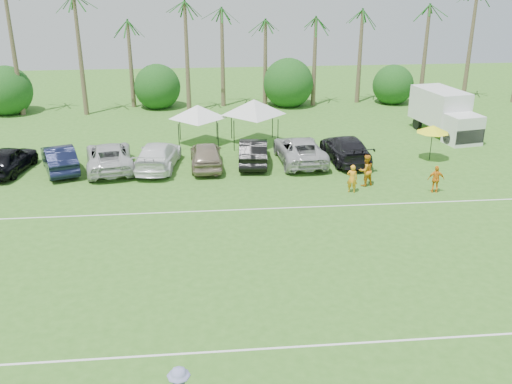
{
  "coord_description": "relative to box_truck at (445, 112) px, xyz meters",
  "views": [
    {
      "loc": [
        -2.08,
        -14.02,
        12.23
      ],
      "look_at": [
        0.51,
        12.49,
        1.6
      ],
      "focal_mm": 40.0,
      "sensor_mm": 36.0,
      "label": 1
    }
  ],
  "objects": [
    {
      "name": "market_umbrella",
      "position": [
        -3.33,
        -5.83,
        0.35
      ],
      "size": [
        2.16,
        2.16,
        2.41
      ],
      "color": "black",
      "rests_on": "ground"
    },
    {
      "name": "parked_car_7",
      "position": [
        -9.03,
        -5.36,
        -0.96
      ],
      "size": [
        2.68,
        5.94,
        1.69
      ],
      "primitive_type": "imported",
      "rotation": [
        0.0,
        0.0,
        3.2
      ],
      "color": "black",
      "rests_on": "ground"
    },
    {
      "name": "palm_tree_1",
      "position": [
        -33.44,
        11.01,
        6.55
      ],
      "size": [
        2.4,
        2.4,
        9.9
      ],
      "color": "brown",
      "rests_on": "ground"
    },
    {
      "name": "parked_car_0",
      "position": [
        -30.71,
        -5.61,
        -0.96
      ],
      "size": [
        2.78,
        5.22,
        1.69
      ],
      "primitive_type": "imported",
      "rotation": [
        0.0,
        0.0,
        2.98
      ],
      "color": "black",
      "rests_on": "ground"
    },
    {
      "name": "sideline_player_c",
      "position": [
        -5.26,
        -11.54,
        -1.0
      ],
      "size": [
        0.99,
        0.54,
        1.61
      ],
      "primitive_type": "imported",
      "rotation": [
        0.0,
        0.0,
        2.98
      ],
      "color": "orange",
      "rests_on": "ground"
    },
    {
      "name": "bush_tree_3",
      "position": [
        -0.44,
        12.01,
        -0.01
      ],
      "size": [
        4.0,
        4.0,
        4.0
      ],
      "color": "brown",
      "rests_on": "ground"
    },
    {
      "name": "bush_tree_1",
      "position": [
        -22.44,
        12.01,
        -0.01
      ],
      "size": [
        4.0,
        4.0,
        4.0
      ],
      "color": "brown",
      "rests_on": "ground"
    },
    {
      "name": "bush_tree_2",
      "position": [
        -10.44,
        12.01,
        -0.01
      ],
      "size": [
        4.0,
        4.0,
        4.0
      ],
      "color": "brown",
      "rests_on": "ground"
    },
    {
      "name": "parked_car_4",
      "position": [
        -18.32,
        -5.86,
        -0.96
      ],
      "size": [
        2.11,
        5.0,
        1.69
      ],
      "primitive_type": "imported",
      "rotation": [
        0.0,
        0.0,
        3.16
      ],
      "color": "gray",
      "rests_on": "ground"
    },
    {
      "name": "parked_car_6",
      "position": [
        -12.13,
        -5.37,
        -0.96
      ],
      "size": [
        3.07,
        6.2,
        1.69
      ],
      "primitive_type": "imported",
      "rotation": [
        0.0,
        0.0,
        3.19
      ],
      "color": "#B6B6B6",
      "rests_on": "ground"
    },
    {
      "name": "parked_car_5",
      "position": [
        -15.23,
        -5.4,
        -0.96
      ],
      "size": [
        2.28,
        5.27,
        1.69
      ],
      "primitive_type": "imported",
      "rotation": [
        0.0,
        0.0,
        3.04
      ],
      "color": "black",
      "rests_on": "ground"
    },
    {
      "name": "palm_tree_2",
      "position": [
        -28.44,
        11.01,
        7.41
      ],
      "size": [
        2.4,
        2.4,
        10.9
      ],
      "color": "brown",
      "rests_on": "ground"
    },
    {
      "name": "parked_car_3",
      "position": [
        -21.42,
        -5.67,
        -0.96
      ],
      "size": [
        3.09,
        6.07,
        1.69
      ],
      "primitive_type": "imported",
      "rotation": [
        0.0,
        0.0,
        3.01
      ],
      "color": "white",
      "rests_on": "ground"
    },
    {
      "name": "palm_tree_9",
      "position": [
        1.56,
        11.01,
        6.55
      ],
      "size": [
        2.4,
        2.4,
        9.9
      ],
      "color": "brown",
      "rests_on": "ground"
    },
    {
      "name": "field_lines",
      "position": [
        -16.44,
        -18.99,
        -1.8
      ],
      "size": [
        80.0,
        12.1,
        0.01
      ],
      "color": "white",
      "rests_on": "ground"
    },
    {
      "name": "canopy_tent_left",
      "position": [
        -18.79,
        -0.76,
        1.14
      ],
      "size": [
        4.24,
        4.24,
        3.44
      ],
      "color": "black",
      "rests_on": "ground"
    },
    {
      "name": "palm_tree_8",
      "position": [
        -3.44,
        11.01,
        5.68
      ],
      "size": [
        2.4,
        2.4,
        8.9
      ],
      "color": "brown",
      "rests_on": "ground"
    },
    {
      "name": "box_truck",
      "position": [
        0.0,
        0.0,
        0.0
      ],
      "size": [
        3.6,
        6.88,
        3.37
      ],
      "rotation": [
        0.0,
        0.0,
        0.18
      ],
      "color": "white",
      "rests_on": "ground"
    },
    {
      "name": "sideline_player_b",
      "position": [
        -8.98,
        -10.08,
        -0.85
      ],
      "size": [
        1.11,
        0.98,
        1.91
      ],
      "primitive_type": "imported",
      "rotation": [
        0.0,
        0.0,
        3.46
      ],
      "color": "orange",
      "rests_on": "ground"
    },
    {
      "name": "palm_tree_5",
      "position": [
        -16.44,
        11.01,
        6.55
      ],
      "size": [
        2.4,
        2.4,
        9.9
      ],
      "color": "brown",
      "rests_on": "ground"
    },
    {
      "name": "canopy_tent_right",
      "position": [
        -14.76,
        -0.93,
        1.5
      ],
      "size": [
        4.76,
        4.76,
        3.86
      ],
      "color": "black",
      "rests_on": "ground"
    },
    {
      "name": "sideline_player_a",
      "position": [
        -10.05,
        -11.05,
        -0.97
      ],
      "size": [
        0.7,
        0.56,
        1.67
      ],
      "primitive_type": "imported",
      "rotation": [
        0.0,
        0.0,
        2.84
      ],
      "color": "orange",
      "rests_on": "ground"
    },
    {
      "name": "parked_car_2",
      "position": [
        -24.52,
        -5.53,
        -0.96
      ],
      "size": [
        3.8,
        6.47,
        1.69
      ],
      "primitive_type": "imported",
      "rotation": [
        0.0,
        0.0,
        3.31
      ],
      "color": "silver",
      "rests_on": "ground"
    },
    {
      "name": "bush_tree_0",
      "position": [
        -35.44,
        12.01,
        -0.01
      ],
      "size": [
        4.0,
        4.0,
        4.0
      ],
      "color": "brown",
      "rests_on": "ground"
    },
    {
      "name": "palm_tree_6",
      "position": [
        -12.44,
        11.01,
        7.41
      ],
      "size": [
        2.4,
        2.4,
        10.9
      ],
      "color": "brown",
      "rests_on": "ground"
    },
    {
      "name": "palm_tree_4",
      "position": [
        -20.44,
        11.01,
        5.68
      ],
      "size": [
        2.4,
        2.4,
        8.9
      ],
      "color": "brown",
      "rests_on": "ground"
    },
    {
      "name": "palm_tree_10",
      "position": [
        6.56,
        11.01,
        7.41
      ],
      "size": [
        2.4,
        2.4,
        10.9
      ],
      "color": "brown",
      "rests_on": "ground"
    },
    {
      "name": "parked_car_1",
      "position": [
        -27.62,
        -5.63,
        -0.96
      ],
      "size": [
        3.42,
        5.43,
        1.69
      ],
      "primitive_type": "imported",
      "rotation": [
        0.0,
        0.0,
        3.49
      ],
      "color": "black",
      "rests_on": "ground"
    }
  ]
}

